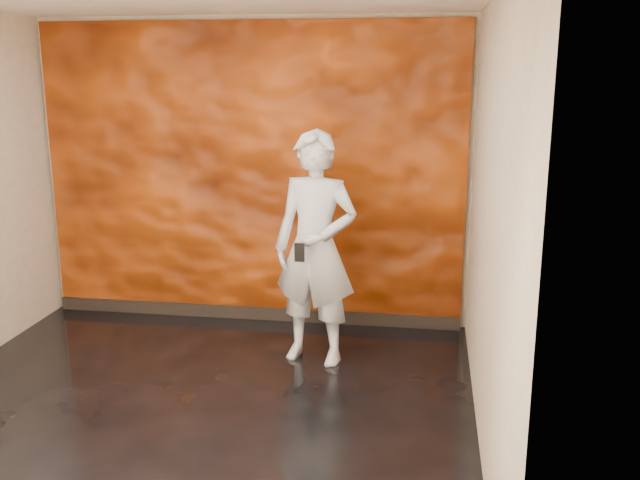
{
  "coord_description": "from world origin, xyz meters",
  "views": [
    {
      "loc": [
        1.62,
        -4.36,
        2.37
      ],
      "look_at": [
        0.83,
        0.76,
        1.09
      ],
      "focal_mm": 40.0,
      "sensor_mm": 36.0,
      "label": 1
    }
  ],
  "objects": [
    {
      "name": "feature_wall",
      "position": [
        0.0,
        1.96,
        1.38
      ],
      "size": [
        3.9,
        0.06,
        2.75
      ],
      "primitive_type": "cube",
      "color": "#BF470A",
      "rests_on": "ground"
    },
    {
      "name": "baseboard",
      "position": [
        0.0,
        1.92,
        0.06
      ],
      "size": [
        3.9,
        0.04,
        0.12
      ],
      "primitive_type": "cube",
      "color": "black",
      "rests_on": "ground"
    },
    {
      "name": "phone",
      "position": [
        0.67,
        0.78,
        0.98
      ],
      "size": [
        0.08,
        0.02,
        0.15
      ],
      "primitive_type": "cube",
      "rotation": [
        0.0,
        0.0,
        -0.01
      ],
      "color": "black",
      "rests_on": "man"
    },
    {
      "name": "room",
      "position": [
        0.0,
        0.0,
        1.4
      ],
      "size": [
        4.02,
        4.02,
        2.81
      ],
      "color": "black",
      "rests_on": "ground"
    },
    {
      "name": "man",
      "position": [
        0.74,
        1.07,
        0.94
      ],
      "size": [
        0.77,
        0.59,
        1.89
      ],
      "primitive_type": "imported",
      "rotation": [
        0.0,
        0.0,
        -0.21
      ],
      "color": "#A3A9B5",
      "rests_on": "ground"
    }
  ]
}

